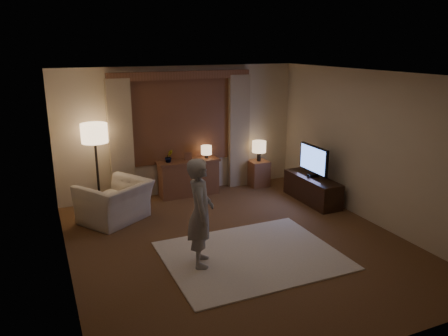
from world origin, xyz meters
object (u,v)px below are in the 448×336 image
side_table (258,173)px  tv_stand (312,189)px  sideboard (189,178)px  armchair (115,202)px  person (200,213)px

side_table → tv_stand: side_table is taller
sideboard → armchair: bearing=-153.8°
armchair → tv_stand: 3.78m
side_table → person: bearing=-130.4°
sideboard → person: person is taller
sideboard → armchair: (-1.63, -0.80, 0.00)m
armchair → person: (0.81, -2.09, 0.43)m
tv_stand → armchair: bearing=171.8°
side_table → sideboard: bearing=178.2°
tv_stand → person: person is taller
side_table → person: 3.76m
person → sideboard: bearing=3.0°
sideboard → tv_stand: bearing=-32.5°
side_table → tv_stand: 1.39m
tv_stand → person: 3.35m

